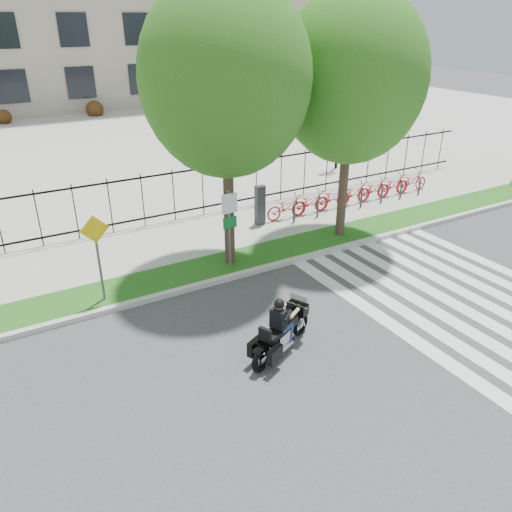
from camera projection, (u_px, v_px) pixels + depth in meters
ground at (318, 346)px, 12.08m from camera, size 120.00×120.00×0.00m
curb at (238, 275)px, 15.24m from camera, size 60.00×0.20×0.15m
grass_verge at (226, 264)px, 15.90m from camera, size 60.00×1.50×0.15m
sidewalk at (194, 237)px, 17.85m from camera, size 60.00×3.50×0.15m
plaza at (82, 142)px, 31.54m from camera, size 80.00×34.00×0.10m
crosswalk_stripes at (455, 296)px, 14.25m from camera, size 5.70×8.00×0.01m
iron_fence at (174, 195)px, 18.75m from camera, size 30.00×0.06×2.00m
lamp_post_right at (340, 107)px, 24.56m from camera, size 1.06×0.70×4.25m
street_tree_1 at (226, 78)px, 13.54m from camera, size 4.76×4.76×8.29m
street_tree_2 at (352, 77)px, 15.63m from camera, size 4.74×4.74×8.07m
bike_share_station at (352, 193)px, 20.59m from camera, size 8.86×0.85×1.50m
sign_pole_regulatory at (230, 219)px, 14.89m from camera, size 0.50×0.09×2.50m
sign_pole_warning at (97, 247)px, 13.11m from camera, size 0.78×0.09×2.49m
motorcycle_rider at (282, 330)px, 11.63m from camera, size 2.18×1.27×1.81m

